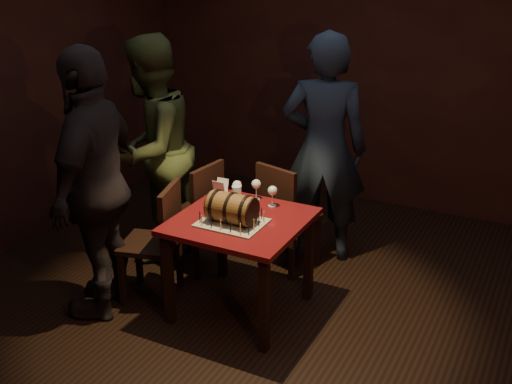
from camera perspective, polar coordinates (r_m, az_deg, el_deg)
room_shell at (r=4.26m, az=0.73°, el=5.19°), size 5.04×5.04×2.80m
pub_table at (r=4.61m, az=-1.38°, el=-3.64°), size 0.90×0.90×0.75m
cake_board at (r=4.49m, az=-2.15°, el=-2.75°), size 0.45×0.35×0.01m
barrel_cake at (r=4.44m, az=-2.17°, el=-1.45°), size 0.38×0.23×0.23m
birthday_candles at (r=4.47m, az=-2.15°, el=-2.21°), size 0.40×0.30×0.09m
wine_glass_left at (r=4.82m, az=-1.70°, el=0.52°), size 0.07×0.07×0.16m
wine_glass_mid at (r=4.84m, az=0.02°, el=0.63°), size 0.07×0.07×0.16m
wine_glass_right at (r=4.72m, az=1.47°, el=0.04°), size 0.07×0.07×0.16m
pint_of_ale at (r=4.76m, az=-1.73°, el=-0.35°), size 0.07×0.07×0.15m
menu_card at (r=4.93m, az=-3.16°, el=0.34°), size 0.10×0.05×0.13m
chair_back at (r=5.24m, az=2.46°, el=-1.76°), size 0.49×0.49×0.93m
chair_left_rear at (r=5.27m, az=-5.12°, el=-1.67°), size 0.44×0.44×0.93m
chair_left_front at (r=4.87m, az=-8.62°, el=-3.94°), size 0.49×0.49×0.93m
person_back at (r=5.35m, az=6.07°, el=3.81°), size 0.81×0.65×1.95m
person_left_rear at (r=5.43m, az=-9.32°, el=3.71°), size 0.77×0.96×1.90m
person_left_front at (r=4.65m, az=-14.01°, el=0.61°), size 0.76×1.24×1.98m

